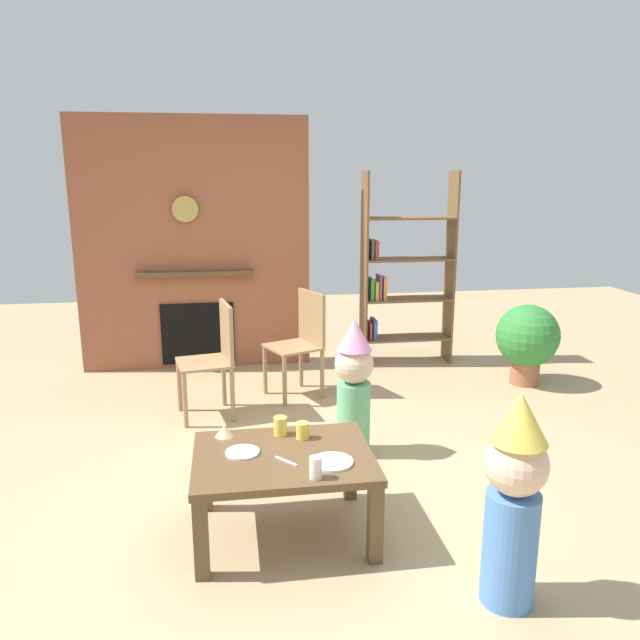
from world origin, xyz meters
TOP-DOWN VIEW (x-y plane):
  - ground_plane at (0.00, 0.00)m, footprint 12.00×12.00m
  - brick_fireplace_feature at (-0.74, 2.60)m, footprint 2.20×0.28m
  - bookshelf at (1.27, 2.40)m, footprint 0.90×0.28m
  - coffee_table at (-0.18, -0.49)m, footprint 0.93×0.71m
  - paper_cup_near_left at (-0.17, -0.24)m, footprint 0.07×0.07m
  - paper_cup_near_right at (-0.05, -0.31)m, footprint 0.07×0.07m
  - paper_cup_center at (-0.05, -0.77)m, footprint 0.06×0.06m
  - paper_plate_front at (-0.39, -0.45)m, footprint 0.18×0.18m
  - paper_plate_rear at (0.06, -0.62)m, footprint 0.21×0.21m
  - birthday_cake_slice at (-0.48, -0.22)m, footprint 0.10×0.10m
  - table_fork at (-0.17, -0.58)m, footprint 0.11×0.13m
  - child_with_cone_hat at (0.76, -1.17)m, footprint 0.27×0.27m
  - child_in_pink at (0.38, 0.41)m, footprint 0.26×0.26m
  - dining_chair_left at (-0.54, 1.25)m, footprint 0.47×0.47m
  - dining_chair_middle at (0.18, 1.61)m, footprint 0.52×0.52m
  - potted_plant_tall at (2.22, 1.58)m, footprint 0.56×0.56m

SIDE VIEW (x-z plane):
  - ground_plane at x=0.00m, z-range 0.00..0.00m
  - coffee_table at x=-0.18m, z-range 0.15..0.61m
  - potted_plant_tall at x=2.22m, z-range 0.06..0.79m
  - table_fork at x=-0.17m, z-range 0.46..0.46m
  - paper_plate_front at x=-0.39m, z-range 0.46..0.47m
  - paper_plate_rear at x=0.06m, z-range 0.46..0.47m
  - birthday_cake_slice at x=-0.48m, z-range 0.46..0.52m
  - child_in_pink at x=0.38m, z-range 0.03..0.97m
  - paper_cup_near_right at x=-0.05m, z-range 0.46..0.55m
  - paper_cup_near_left at x=-0.17m, z-range 0.46..0.56m
  - paper_cup_center at x=-0.05m, z-range 0.46..0.56m
  - dining_chair_left at x=-0.54m, z-range 0.06..0.96m
  - dining_chair_middle at x=0.18m, z-range 0.06..0.96m
  - child_with_cone_hat at x=0.76m, z-range 0.03..1.02m
  - bookshelf at x=1.27m, z-range -0.07..1.83m
  - brick_fireplace_feature at x=-0.74m, z-range -0.01..2.39m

